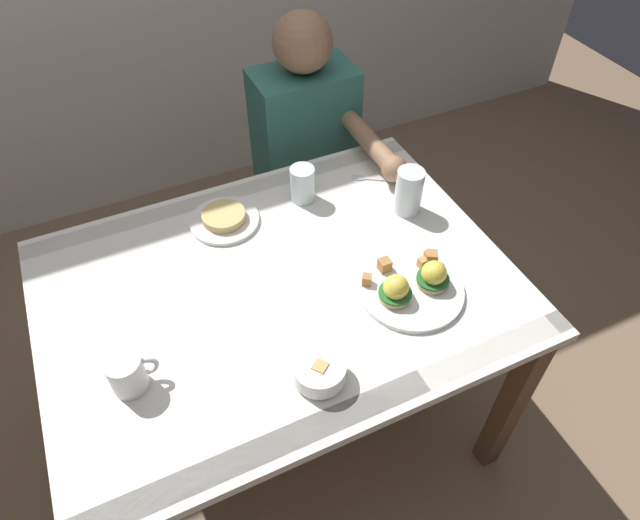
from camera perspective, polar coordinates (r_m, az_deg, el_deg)
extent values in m
plane|color=#7F664C|center=(2.07, -3.12, -15.97)|extent=(6.00, 6.00, 0.00)
cube|color=white|center=(1.47, -4.25, -2.89)|extent=(1.20, 0.90, 0.03)
cube|color=#B23838|center=(1.25, 2.87, -15.34)|extent=(1.20, 0.06, 0.00)
cube|color=#B23838|center=(1.73, -9.27, 6.60)|extent=(1.20, 0.06, 0.00)
cube|color=brown|center=(1.78, 18.82, -13.69)|extent=(0.06, 0.06, 0.71)
cube|color=brown|center=(1.99, -23.11, -6.68)|extent=(0.06, 0.06, 0.71)
cube|color=brown|center=(2.15, 5.92, 2.86)|extent=(0.06, 0.06, 0.71)
cylinder|color=white|center=(1.45, 9.23, -3.01)|extent=(0.27, 0.27, 0.01)
cylinder|color=tan|center=(1.41, 7.62, -3.61)|extent=(0.08, 0.08, 0.02)
cylinder|color=#286B2D|center=(1.40, 7.66, -3.30)|extent=(0.08, 0.08, 0.01)
sphere|color=yellow|center=(1.38, 7.75, -2.75)|extent=(0.06, 0.06, 0.06)
cylinder|color=tan|center=(1.46, 11.35, -2.16)|extent=(0.08, 0.08, 0.02)
cylinder|color=#236028|center=(1.45, 11.42, -1.85)|extent=(0.08, 0.08, 0.01)
sphere|color=yellow|center=(1.43, 11.53, -1.30)|extent=(0.06, 0.06, 0.06)
cube|color=#B77A42|center=(1.46, 6.59, -0.51)|extent=(0.03, 0.03, 0.03)
cube|color=#B77A42|center=(1.43, 4.79, -2.01)|extent=(0.03, 0.03, 0.03)
cube|color=#B77A42|center=(1.50, 11.26, 0.20)|extent=(0.04, 0.04, 0.04)
cube|color=tan|center=(1.49, 10.35, -0.29)|extent=(0.02, 0.02, 0.03)
cube|color=#B77A42|center=(1.50, 11.17, 0.18)|extent=(0.04, 0.04, 0.03)
cylinder|color=white|center=(1.28, -0.05, -11.85)|extent=(0.10, 0.10, 0.01)
cylinder|color=white|center=(1.26, -0.05, -11.20)|extent=(0.12, 0.12, 0.04)
cube|color=#EA6B70|center=(1.26, -1.01, -11.68)|extent=(0.02, 0.02, 0.02)
cube|color=#F4A85B|center=(1.26, 0.47, -10.29)|extent=(0.04, 0.04, 0.03)
cube|color=#F4A85B|center=(1.27, 0.26, -10.13)|extent=(0.03, 0.03, 0.02)
cube|color=#F4A85B|center=(1.26, -0.14, -11.05)|extent=(0.04, 0.04, 0.03)
cube|color=#EA6B70|center=(1.27, 0.91, -10.78)|extent=(0.03, 0.03, 0.02)
cube|color=#F4A85B|center=(1.25, 0.00, -11.05)|extent=(0.04, 0.04, 0.03)
cube|color=#F4A85B|center=(1.27, 0.85, -10.47)|extent=(0.03, 0.03, 0.03)
cylinder|color=white|center=(1.31, -19.07, -10.90)|extent=(0.08, 0.08, 0.09)
cylinder|color=black|center=(1.27, -19.52, -9.89)|extent=(0.07, 0.07, 0.01)
torus|color=white|center=(1.30, -17.26, -10.28)|extent=(0.06, 0.02, 0.06)
cube|color=silver|center=(1.77, 6.39, 8.17)|extent=(0.11, 0.07, 0.00)
cube|color=silver|center=(1.77, 3.86, 8.37)|extent=(0.04, 0.04, 0.00)
cylinder|color=silver|center=(1.63, 9.02, 6.91)|extent=(0.08, 0.08, 0.14)
cylinder|color=silver|center=(1.64, 8.95, 6.45)|extent=(0.07, 0.07, 0.10)
cylinder|color=silver|center=(1.66, -1.79, 7.73)|extent=(0.07, 0.07, 0.11)
cylinder|color=silver|center=(1.67, -1.77, 7.23)|extent=(0.07, 0.07, 0.07)
cylinder|color=white|center=(1.63, -9.70, 3.96)|extent=(0.20, 0.20, 0.01)
cylinder|color=#DBBC70|center=(1.62, -9.78, 4.42)|extent=(0.12, 0.12, 0.02)
cylinder|color=#33333D|center=(2.23, -2.40, 0.40)|extent=(0.11, 0.11, 0.45)
cylinder|color=#33333D|center=(2.28, 1.76, 1.78)|extent=(0.11, 0.11, 0.45)
cube|color=#2D665B|center=(2.02, -1.57, 12.42)|extent=(0.34, 0.20, 0.50)
sphere|color=#936B4C|center=(1.85, -1.80, 21.29)|extent=(0.19, 0.19, 0.19)
cylinder|color=#936B4C|center=(1.82, 5.16, 11.84)|extent=(0.06, 0.30, 0.06)
sphere|color=#936B4C|center=(1.72, 7.57, 9.19)|extent=(0.08, 0.08, 0.08)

